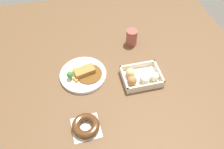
# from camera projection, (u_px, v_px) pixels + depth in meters

# --- Properties ---
(ground_plane) EXTENTS (1.60, 1.60, 0.00)m
(ground_plane) POSITION_uv_depth(u_px,v_px,m) (102.00, 82.00, 1.11)
(ground_plane) COLOR brown
(curry_plate) EXTENTS (0.23, 0.23, 0.06)m
(curry_plate) POSITION_uv_depth(u_px,v_px,m) (83.00, 74.00, 1.12)
(curry_plate) COLOR white
(curry_plate) RESTS_ON ground_plane
(donut_box) EXTENTS (0.19, 0.15, 0.06)m
(donut_box) POSITION_uv_depth(u_px,v_px,m) (141.00, 77.00, 1.10)
(donut_box) COLOR beige
(donut_box) RESTS_ON ground_plane
(chocolate_ring_donut) EXTENTS (0.12, 0.12, 0.04)m
(chocolate_ring_donut) POSITION_uv_depth(u_px,v_px,m) (86.00, 126.00, 0.94)
(chocolate_ring_donut) COLOR white
(chocolate_ring_donut) RESTS_ON ground_plane
(coffee_mug) EXTENTS (0.06, 0.06, 0.09)m
(coffee_mug) POSITION_uv_depth(u_px,v_px,m) (132.00, 37.00, 1.25)
(coffee_mug) COLOR #9E4C42
(coffee_mug) RESTS_ON ground_plane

